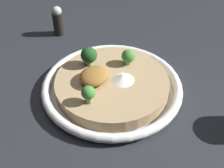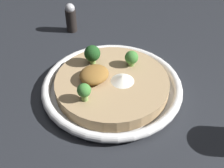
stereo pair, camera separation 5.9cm
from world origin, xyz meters
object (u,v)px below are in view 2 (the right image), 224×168
at_px(broccoli_right, 83,90).
at_px(risotto_bowl, 112,86).
at_px(pepper_shaker, 71,18).
at_px(broccoli_left, 130,57).
at_px(broccoli_front_left, 92,54).

bearing_deg(broccoli_right, risotto_bowl, 177.87).
xyz_separation_m(risotto_bowl, pepper_shaker, (-0.12, -0.25, 0.02)).
height_order(broccoli_left, pepper_shaker, pepper_shaker).
distance_m(risotto_bowl, broccoli_right, 0.09).
height_order(risotto_bowl, broccoli_right, broccoli_right).
xyz_separation_m(broccoli_front_left, broccoli_right, (0.09, 0.07, -0.00)).
bearing_deg(broccoli_front_left, broccoli_right, 35.14).
height_order(broccoli_right, pepper_shaker, pepper_shaker).
relative_size(broccoli_right, pepper_shaker, 0.46).
bearing_deg(broccoli_front_left, risotto_bowl, 78.66).
bearing_deg(broccoli_front_left, broccoli_left, 127.71).
relative_size(broccoli_front_left, pepper_shaker, 0.55).
bearing_deg(risotto_bowl, pepper_shaker, -114.94).
xyz_separation_m(broccoli_left, broccoli_right, (0.14, 0.00, 0.00)).
bearing_deg(broccoli_right, broccoli_left, -179.92).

